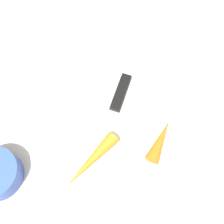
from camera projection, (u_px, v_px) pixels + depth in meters
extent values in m
plane|color=#ADA8A0|center=(112.00, 114.00, 0.57)|extent=(1.40, 1.40, 0.00)
cube|color=silver|center=(112.00, 113.00, 0.56)|extent=(0.36, 0.26, 0.01)
cube|color=#B7B7BC|center=(106.00, 135.00, 0.54)|extent=(0.08, 0.10, 0.00)
cube|color=black|center=(121.00, 93.00, 0.57)|extent=(0.07, 0.09, 0.01)
cone|color=orange|center=(91.00, 161.00, 0.50)|extent=(0.12, 0.09, 0.03)
cone|color=orange|center=(161.00, 140.00, 0.52)|extent=(0.08, 0.09, 0.03)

